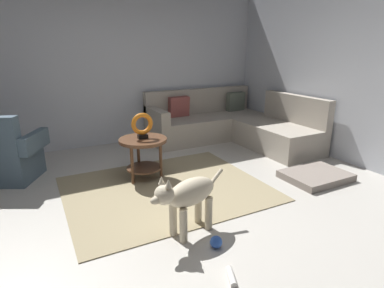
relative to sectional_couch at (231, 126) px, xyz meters
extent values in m
cube|color=beige|center=(-1.99, -2.02, -0.34)|extent=(6.00, 6.00, 0.10)
cube|color=silver|center=(-1.99, 0.92, 1.06)|extent=(6.00, 0.12, 2.70)
cube|color=tan|center=(-1.84, -1.32, -0.28)|extent=(2.30, 1.90, 0.01)
cube|color=#B2A899|center=(-0.26, 0.38, -0.08)|extent=(2.20, 0.85, 0.42)
cube|color=#B2A899|center=(-0.26, 0.74, 0.36)|extent=(2.20, 0.14, 0.46)
cube|color=#B2A899|center=(0.42, -0.74, -0.08)|extent=(0.85, 1.40, 0.42)
cube|color=#B2A899|center=(0.77, -0.74, 0.36)|extent=(0.14, 1.40, 0.46)
cube|color=#B2A899|center=(-1.28, 0.38, 0.24)|extent=(0.16, 0.85, 0.22)
cube|color=slate|center=(0.49, 0.59, 0.30)|extent=(0.39, 0.16, 0.38)
cube|color=#994C47|center=(-0.76, 0.59, 0.30)|extent=(0.39, 0.17, 0.39)
cube|color=#4C6070|center=(-3.47, -0.14, -0.09)|extent=(0.81, 0.81, 0.40)
cube|color=#4C6070|center=(-3.16, -0.30, 0.22)|extent=(0.37, 0.58, 0.22)
cylinder|color=brown|center=(-1.96, -0.90, 0.23)|extent=(0.60, 0.60, 0.04)
cylinder|color=brown|center=(-1.96, -0.90, -0.14)|extent=(0.45, 0.45, 0.02)
cylinder|color=brown|center=(-1.96, -0.68, -0.04)|extent=(0.04, 0.04, 0.50)
cylinder|color=brown|center=(-2.14, -1.01, -0.04)|extent=(0.04, 0.04, 0.50)
cylinder|color=brown|center=(-1.77, -1.01, -0.04)|extent=(0.04, 0.04, 0.50)
cube|color=black|center=(-1.96, -0.90, 0.28)|extent=(0.12, 0.08, 0.05)
torus|color=orange|center=(-1.96, -0.90, 0.44)|extent=(0.28, 0.06, 0.28)
cube|color=gray|center=(-0.01, -1.94, -0.24)|extent=(0.80, 0.60, 0.09)
cylinder|color=beige|center=(-2.12, -2.38, -0.13)|extent=(0.07, 0.07, 0.32)
cylinder|color=beige|center=(-2.16, -2.25, -0.13)|extent=(0.07, 0.07, 0.32)
cylinder|color=beige|center=(-1.82, -2.30, -0.13)|extent=(0.07, 0.07, 0.32)
cylinder|color=beige|center=(-1.86, -2.17, -0.13)|extent=(0.07, 0.07, 0.32)
ellipsoid|color=beige|center=(-1.99, -2.28, 0.12)|extent=(0.56, 0.35, 0.24)
sphere|color=beige|center=(-2.28, -2.36, 0.19)|extent=(0.17, 0.17, 0.17)
ellipsoid|color=beige|center=(-2.35, -2.38, 0.17)|extent=(0.13, 0.10, 0.07)
cone|color=beige|center=(-2.26, -2.40, 0.30)|extent=(0.06, 0.06, 0.07)
cone|color=beige|center=(-2.28, -2.31, 0.30)|extent=(0.06, 0.06, 0.07)
cylinder|color=beige|center=(-1.69, -2.19, 0.16)|extent=(0.20, 0.09, 0.16)
sphere|color=blue|center=(-1.91, -2.59, -0.24)|extent=(0.11, 0.11, 0.11)
cylinder|color=silver|center=(-2.02, -2.97, -0.26)|extent=(0.12, 0.19, 0.05)
camera|label=1|loc=(-3.15, -4.52, 1.34)|focal=29.35mm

